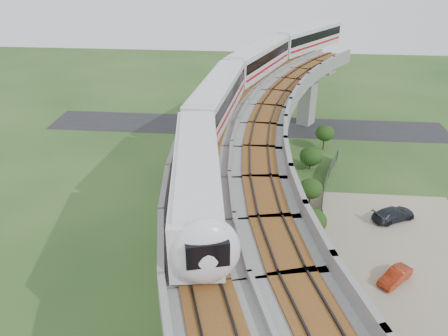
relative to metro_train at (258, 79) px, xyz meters
The scene contains 14 objects.
ground 17.89m from the metro_train, 97.75° to the right, with size 160.00×160.00×0.00m, color #26451B.
dirt_lot 22.85m from the metro_train, 50.51° to the right, with size 18.00×26.00×0.04m, color gray.
asphalt_road 21.16m from the metro_train, 95.83° to the left, with size 60.00×8.00×0.03m, color #232326.
viaduct 13.43m from the metro_train, 80.77° to the right, with size 19.58×73.98×11.40m.
metro_train is the anchor object (origin of this frame).
fence 19.06m from the metro_train, 58.12° to the right, with size 3.87×38.73×1.50m.
tree_0 16.43m from the metro_train, 46.49° to the left, with size 2.50×2.50×3.52m.
tree_1 13.01m from the metro_train, 28.19° to the left, with size 2.75×2.75×2.97m.
tree_2 12.78m from the metro_train, 39.67° to the right, with size 2.46×2.46×3.23m.
tree_3 16.05m from the metro_train, 64.01° to the right, with size 2.68×2.68×3.61m.
tree_4 21.73m from the metro_train, 73.16° to the right, with size 3.19×3.19×3.40m.
car_white 22.88m from the metro_train, 67.05° to the right, with size 1.37×3.41×1.16m, color silver.
car_red 23.31m from the metro_train, 53.10° to the right, with size 1.22×3.51×1.16m, color #98250E.
car_dark 19.60m from the metro_train, 25.49° to the right, with size 1.87×4.59×1.33m, color black.
Camera 1 is at (2.24, -32.20, 25.29)m, focal length 35.00 mm.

